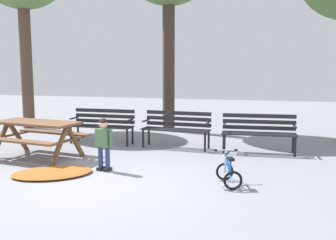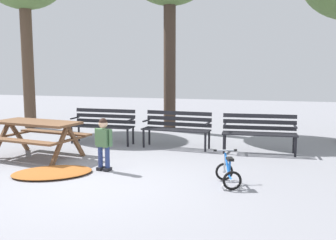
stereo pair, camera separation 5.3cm
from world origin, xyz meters
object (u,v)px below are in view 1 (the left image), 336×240
at_px(park_bench_right, 259,130).
at_px(kids_bicycle, 229,173).
at_px(picnic_table, 37,130).
at_px(park_bench_far_left, 103,123).
at_px(park_bench_left, 177,126).
at_px(child_standing, 104,140).

relative_size(park_bench_right, kids_bicycle, 2.58).
height_order(park_bench_right, kids_bicycle, park_bench_right).
bearing_deg(picnic_table, park_bench_right, 21.88).
relative_size(park_bench_far_left, park_bench_left, 0.99).
xyz_separation_m(park_bench_far_left, park_bench_right, (3.79, -0.05, 0.00)).
bearing_deg(park_bench_right, park_bench_left, 178.59).
bearing_deg(park_bench_far_left, park_bench_left, -0.11).
relative_size(picnic_table, park_bench_far_left, 1.23).
distance_m(park_bench_far_left, kids_bicycle, 4.36).
bearing_deg(park_bench_right, picnic_table, -158.12).
bearing_deg(park_bench_right, child_standing, -138.41).
xyz_separation_m(picnic_table, park_bench_far_left, (0.62, 1.82, -0.08)).
height_order(park_bench_far_left, park_bench_right, same).
bearing_deg(park_bench_left, park_bench_far_left, 179.89).
bearing_deg(child_standing, kids_bicycle, -6.45).
xyz_separation_m(park_bench_far_left, park_bench_left, (1.91, -0.00, 0.00)).
distance_m(park_bench_left, kids_bicycle, 3.08).
xyz_separation_m(park_bench_left, kids_bicycle, (1.55, -2.64, -0.31)).
relative_size(picnic_table, kids_bicycle, 3.12).
bearing_deg(park_bench_left, park_bench_right, -1.41).
bearing_deg(kids_bicycle, park_bench_far_left, 142.61).
distance_m(park_bench_far_left, park_bench_right, 3.79).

